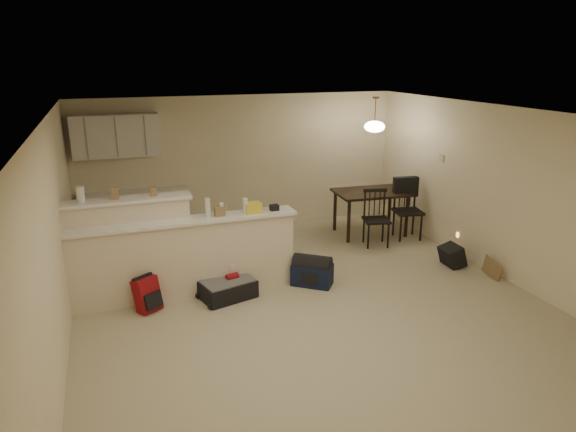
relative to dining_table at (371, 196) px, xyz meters
name	(u,v)px	position (x,y,z in m)	size (l,w,h in m)	color
room	(314,216)	(-2.10, -2.33, 0.54)	(7.00, 7.02, 2.50)	#BAAF8F
breakfast_bar	(166,254)	(-3.86, -1.35, -0.10)	(3.08, 0.58, 1.39)	beige
upper_cabinets	(116,136)	(-4.30, 0.99, 1.19)	(1.40, 0.34, 0.70)	white
kitchen_counter	(136,220)	(-4.10, 0.86, -0.26)	(1.80, 0.60, 0.90)	white
thermostat	(442,158)	(0.89, -0.78, 0.79)	(0.02, 0.12, 0.12)	beige
jar	(80,195)	(-4.84, -1.21, 0.78)	(0.10, 0.10, 0.20)	silver
cereal_box	(114,193)	(-4.43, -1.21, 0.76)	(0.10, 0.07, 0.16)	olive
small_box	(153,192)	(-3.94, -1.21, 0.74)	(0.08, 0.06, 0.12)	olive
bottle_a	(208,208)	(-3.27, -1.43, 0.51)	(0.07, 0.07, 0.26)	silver
bottle_b	(222,209)	(-3.08, -1.43, 0.47)	(0.06, 0.06, 0.18)	silver
bag_lump	(253,208)	(-2.64, -1.43, 0.45)	(0.22, 0.18, 0.14)	olive
pouch	(274,208)	(-2.33, -1.43, 0.42)	(0.12, 0.10, 0.08)	olive
extra_item_x	(245,206)	(-2.75, -1.43, 0.48)	(0.07, 0.07, 0.21)	silver
extra_item_y	(220,211)	(-3.11, -1.43, 0.45)	(0.13, 0.10, 0.14)	olive
dining_table	(371,196)	(0.00, 0.00, 0.00)	(1.36, 0.96, 0.81)	black
pendant_lamp	(375,126)	(0.00, 0.00, 1.28)	(0.36, 0.36, 0.62)	brown
dining_chair_near	(377,218)	(-0.20, -0.60, -0.22)	(0.43, 0.41, 0.98)	black
dining_chair_far	(408,210)	(0.51, -0.46, -0.18)	(0.47, 0.45, 1.07)	black
suitcase	(228,290)	(-3.10, -1.72, -0.59)	(0.71, 0.46, 0.24)	black
red_backpack	(147,294)	(-4.17, -1.72, -0.49)	(0.30, 0.19, 0.45)	maroon
navy_duffel	(312,275)	(-1.86, -1.72, -0.56)	(0.57, 0.31, 0.31)	#101935
black_daypack	(452,256)	(0.47, -1.82, -0.55)	(0.37, 0.26, 0.32)	black
cardboard_sheet	(492,269)	(0.75, -2.40, -0.57)	(0.37, 0.02, 0.28)	olive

